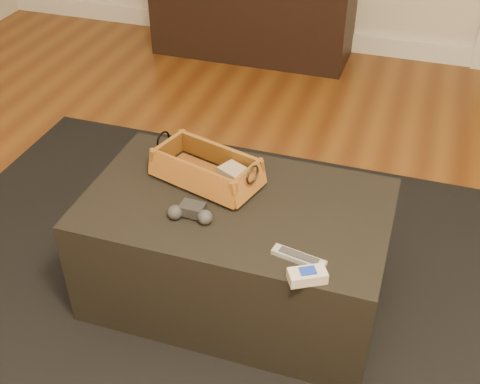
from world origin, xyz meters
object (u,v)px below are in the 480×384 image
(media_cabinet, at_px, (253,16))
(cream_gadget, at_px, (307,276))
(wicker_basket, at_px, (207,170))
(game_controller, at_px, (191,213))
(silver_remote, at_px, (299,257))
(ottoman, at_px, (236,250))
(tv_remote, at_px, (200,175))

(media_cabinet, bearing_deg, cream_gadget, -69.60)
(wicker_basket, xyz_separation_m, cream_gadget, (0.43, -0.36, -0.03))
(wicker_basket, height_order, game_controller, wicker_basket)
(media_cabinet, xyz_separation_m, cream_gadget, (0.89, -2.38, 0.21))
(game_controller, distance_m, silver_remote, 0.38)
(ottoman, height_order, cream_gadget, cream_gadget)
(media_cabinet, relative_size, wicker_basket, 3.03)
(tv_remote, bearing_deg, cream_gadget, -27.57)
(game_controller, relative_size, silver_remote, 0.90)
(game_controller, height_order, silver_remote, game_controller)
(ottoman, distance_m, silver_remote, 0.40)
(ottoman, relative_size, cream_gadget, 8.42)
(media_cabinet, relative_size, cream_gadget, 10.45)
(wicker_basket, bearing_deg, media_cabinet, 102.61)
(ottoman, distance_m, tv_remote, 0.29)
(game_controller, bearing_deg, cream_gadget, -20.54)
(media_cabinet, xyz_separation_m, tv_remote, (0.43, -2.03, 0.21))
(ottoman, relative_size, game_controller, 6.69)
(media_cabinet, relative_size, tv_remote, 6.30)
(game_controller, bearing_deg, silver_remote, -12.10)
(game_controller, xyz_separation_m, silver_remote, (0.37, -0.08, -0.02))
(silver_remote, height_order, cream_gadget, cream_gadget)
(tv_remote, bearing_deg, media_cabinet, 112.20)
(wicker_basket, relative_size, silver_remote, 2.46)
(game_controller, bearing_deg, wicker_basket, 97.01)
(game_controller, distance_m, cream_gadget, 0.44)
(media_cabinet, height_order, cream_gadget, media_cabinet)
(media_cabinet, height_order, tv_remote, media_cabinet)
(media_cabinet, bearing_deg, ottoman, -74.46)
(media_cabinet, distance_m, tv_remote, 2.09)
(tv_remote, height_order, silver_remote, tv_remote)
(wicker_basket, distance_m, game_controller, 0.21)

